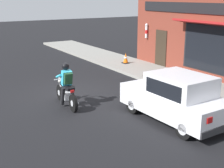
# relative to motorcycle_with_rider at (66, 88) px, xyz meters

# --- Properties ---
(ground_plane) EXTENTS (80.00, 80.00, 0.00)m
(ground_plane) POSITION_rel_motorcycle_with_rider_xyz_m (0.91, 1.06, -0.68)
(ground_plane) COLOR black
(sidewalk_curb) EXTENTS (2.60, 22.00, 0.14)m
(sidewalk_curb) POSITION_rel_motorcycle_with_rider_xyz_m (5.73, 4.06, -0.61)
(sidewalk_curb) COLOR gray
(sidewalk_curb) RESTS_ON ground
(storefront_building) EXTENTS (1.25, 9.96, 4.20)m
(storefront_building) POSITION_rel_motorcycle_with_rider_xyz_m (7.26, 0.31, 1.43)
(storefront_building) COLOR maroon
(storefront_building) RESTS_ON ground
(motorcycle_with_rider) EXTENTS (0.58, 2.02, 1.62)m
(motorcycle_with_rider) POSITION_rel_motorcycle_with_rider_xyz_m (0.00, 0.00, 0.00)
(motorcycle_with_rider) COLOR black
(motorcycle_with_rider) RESTS_ON ground
(car_hatchback) EXTENTS (1.75, 3.83, 1.57)m
(car_hatchback) POSITION_rel_motorcycle_with_rider_xyz_m (2.40, -3.13, 0.09)
(car_hatchback) COLOR black
(car_hatchback) RESTS_ON ground
(traffic_cone) EXTENTS (0.36, 0.36, 0.60)m
(traffic_cone) POSITION_rel_motorcycle_with_rider_xyz_m (5.68, 4.58, -0.25)
(traffic_cone) COLOR black
(traffic_cone) RESTS_ON sidewalk_curb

